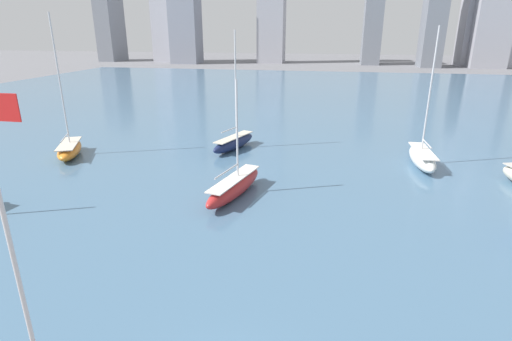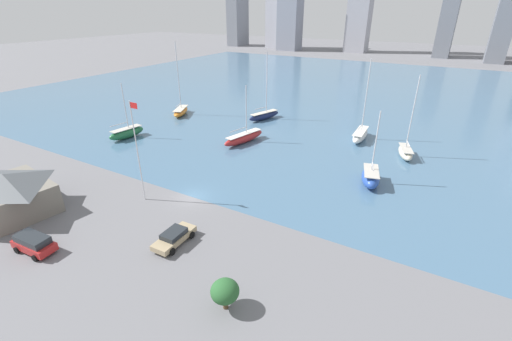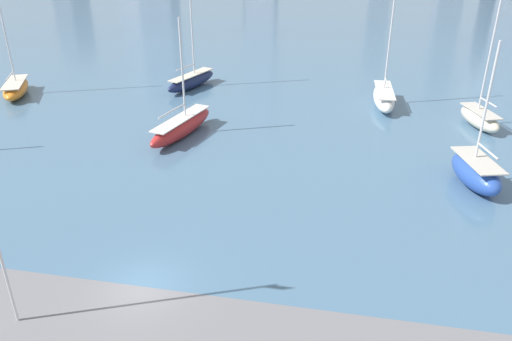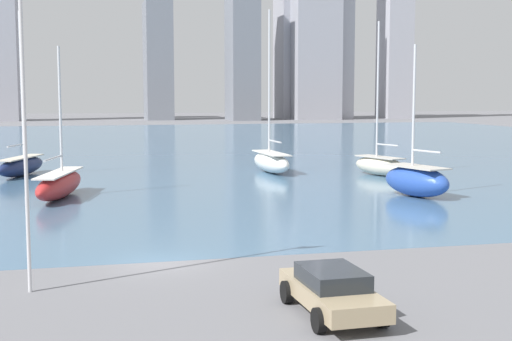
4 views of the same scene
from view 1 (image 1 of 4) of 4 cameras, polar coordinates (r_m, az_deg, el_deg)
harbor_water at (r=83.34m, az=8.49°, el=9.27°), size 180.00×140.00×0.00m
flag_pole at (r=14.19m, az=-30.28°, el=-15.08°), size 1.24×0.14×13.23m
sailboat_navy at (r=51.09m, az=-3.19°, el=4.10°), size 4.45×8.82×14.49m
sailboat_red at (r=36.59m, az=-3.11°, el=-2.27°), size 3.99×9.92×10.54m
sailboat_orange at (r=53.12m, az=-25.10°, el=2.85°), size 5.36×8.00×16.35m
sailboat_white at (r=48.25m, az=22.64°, el=1.75°), size 2.49×8.62×14.92m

